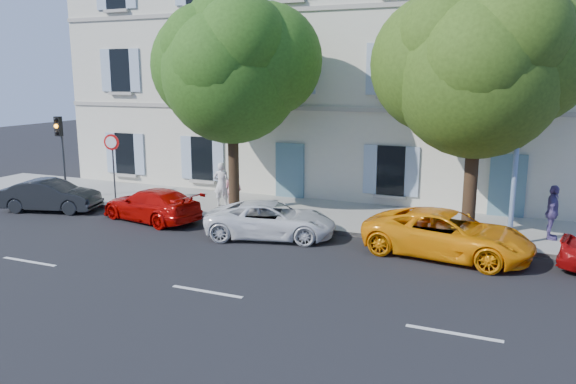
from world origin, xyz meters
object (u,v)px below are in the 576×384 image
at_px(road_sign, 112,153).
at_px(tree_right, 478,74).
at_px(pedestrian_b, 233,189).
at_px(traffic_light, 60,140).
at_px(pedestrian_c, 552,212).
at_px(street_lamp, 520,106).
at_px(car_white_coupe, 271,220).
at_px(car_red_coupe, 151,205).
at_px(car_dark_sedan, 51,196).
at_px(pedestrian_a, 222,184).
at_px(car_yellow_supercar, 447,234).
at_px(tree_left, 232,74).

bearing_deg(road_sign, tree_right, 1.42).
xyz_separation_m(tree_right, pedestrian_b, (-8.99, 0.55, -4.44)).
xyz_separation_m(traffic_light, pedestrian_b, (7.63, 1.16, -1.75)).
bearing_deg(tree_right, pedestrian_c, 16.46).
bearing_deg(road_sign, traffic_light, -174.09).
bearing_deg(tree_right, street_lamp, -27.29).
bearing_deg(road_sign, car_white_coupe, -12.55).
distance_m(car_red_coupe, traffic_light, 5.96).
bearing_deg(car_dark_sedan, car_red_coupe, -101.43).
bearing_deg(car_white_coupe, street_lamp, -93.59).
distance_m(car_dark_sedan, road_sign, 2.92).
xyz_separation_m(pedestrian_a, pedestrian_c, (12.16, -0.06, -0.01)).
distance_m(car_red_coupe, road_sign, 3.66).
distance_m(tree_right, road_sign, 14.47).
xyz_separation_m(car_yellow_supercar, tree_right, (0.40, 1.91, 4.70)).
xyz_separation_m(car_white_coupe, pedestrian_c, (8.62, 2.87, 0.43)).
xyz_separation_m(car_dark_sedan, traffic_light, (-0.79, 1.52, 2.06)).
bearing_deg(road_sign, pedestrian_c, 3.75).
bearing_deg(tree_left, car_red_coupe, -138.10).
xyz_separation_m(tree_left, pedestrian_b, (-0.18, 0.26, -4.47)).
bearing_deg(car_yellow_supercar, traffic_light, 93.12).
distance_m(car_yellow_supercar, pedestrian_a, 9.64).
bearing_deg(pedestrian_a, car_red_coupe, 42.05).
height_order(tree_right, street_lamp, tree_right).
bearing_deg(car_yellow_supercar, car_white_coupe, 99.94).
distance_m(car_yellow_supercar, street_lamp, 4.33).
relative_size(car_dark_sedan, tree_left, 0.47).
height_order(tree_right, pedestrian_c, tree_right).
distance_m(tree_left, traffic_light, 8.32).
height_order(car_white_coupe, traffic_light, traffic_light).
distance_m(car_yellow_supercar, pedestrian_c, 3.95).
height_order(tree_right, pedestrian_b, tree_right).
xyz_separation_m(tree_right, street_lamp, (1.30, -0.67, -0.92)).
relative_size(tree_left, pedestrian_c, 4.62).
relative_size(traffic_light, pedestrian_b, 2.21).
xyz_separation_m(car_dark_sedan, street_lamp, (17.12, 1.46, 3.83)).
distance_m(tree_left, street_lamp, 10.20).
distance_m(car_red_coupe, pedestrian_a, 3.07).
bearing_deg(traffic_light, tree_right, 2.10).
xyz_separation_m(car_white_coupe, pedestrian_b, (-2.87, 2.68, 0.34)).
xyz_separation_m(car_red_coupe, pedestrian_b, (2.18, 2.38, 0.33)).
relative_size(road_sign, pedestrian_a, 1.60).
distance_m(car_yellow_supercar, traffic_light, 16.38).
xyz_separation_m(road_sign, pedestrian_a, (4.46, 1.15, -1.16)).
height_order(car_dark_sedan, car_red_coupe, car_dark_sedan).
height_order(tree_left, pedestrian_a, tree_left).
xyz_separation_m(car_white_coupe, pedestrian_a, (-3.54, 2.93, 0.44)).
height_order(street_lamp, pedestrian_c, street_lamp).
xyz_separation_m(car_red_coupe, pedestrian_a, (1.51, 2.64, 0.43)).
height_order(tree_left, pedestrian_b, tree_left).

